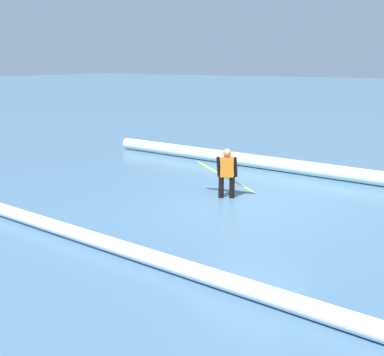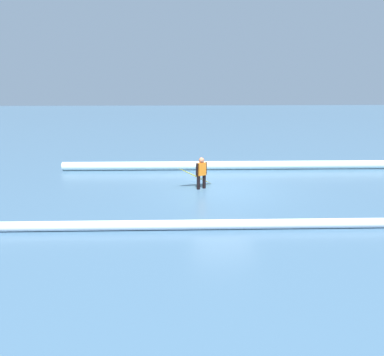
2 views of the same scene
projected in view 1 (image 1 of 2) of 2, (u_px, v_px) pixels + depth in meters
ground_plane at (254, 206)px, 10.83m from camera, size 188.71×188.71×0.00m
surfer at (227, 171)px, 11.31m from camera, size 0.47×0.37×1.29m
surfboard at (227, 177)px, 11.80m from camera, size 1.54×0.96×0.90m
wave_crest_midground at (211, 277)px, 6.96m from camera, size 22.44×1.28×0.28m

